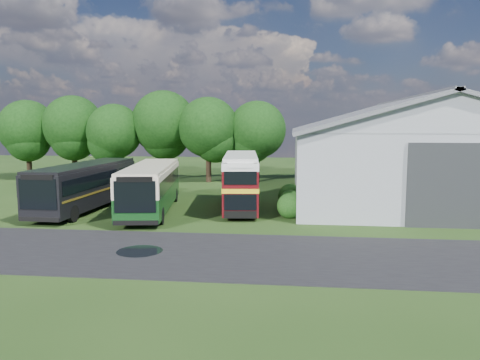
# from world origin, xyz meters

# --- Properties ---
(ground) EXTENTS (120.00, 120.00, 0.00)m
(ground) POSITION_xyz_m (0.00, 0.00, 0.00)
(ground) COLOR #193210
(ground) RESTS_ON ground
(asphalt_road) EXTENTS (60.00, 8.00, 0.02)m
(asphalt_road) POSITION_xyz_m (3.00, -3.00, 0.00)
(asphalt_road) COLOR black
(asphalt_road) RESTS_ON ground
(puddle) EXTENTS (2.20, 2.20, 0.01)m
(puddle) POSITION_xyz_m (-1.50, -3.00, 0.00)
(puddle) COLOR black
(puddle) RESTS_ON ground
(storage_shed) EXTENTS (18.80, 24.80, 8.15)m
(storage_shed) POSITION_xyz_m (15.00, 15.98, 4.17)
(storage_shed) COLOR gray
(storage_shed) RESTS_ON ground
(tree_far_left) EXTENTS (6.12, 6.12, 8.64)m
(tree_far_left) POSITION_xyz_m (-23.00, 24.00, 5.56)
(tree_far_left) COLOR black
(tree_far_left) RESTS_ON ground
(tree_left_a) EXTENTS (6.46, 6.46, 9.12)m
(tree_left_a) POSITION_xyz_m (-18.00, 24.50, 5.87)
(tree_left_a) COLOR black
(tree_left_a) RESTS_ON ground
(tree_left_b) EXTENTS (5.78, 5.78, 8.16)m
(tree_left_b) POSITION_xyz_m (-13.00, 23.50, 5.25)
(tree_left_b) COLOR black
(tree_left_b) RESTS_ON ground
(tree_mid) EXTENTS (6.80, 6.80, 9.60)m
(tree_mid) POSITION_xyz_m (-8.00, 24.80, 6.18)
(tree_mid) COLOR black
(tree_mid) RESTS_ON ground
(tree_right_a) EXTENTS (6.26, 6.26, 8.83)m
(tree_right_a) POSITION_xyz_m (-3.00, 23.80, 5.69)
(tree_right_a) COLOR black
(tree_right_a) RESTS_ON ground
(tree_right_b) EXTENTS (5.98, 5.98, 8.45)m
(tree_right_b) POSITION_xyz_m (2.00, 24.60, 5.44)
(tree_right_b) COLOR black
(tree_right_b) RESTS_ON ground
(shrub_front) EXTENTS (1.70, 1.70, 1.70)m
(shrub_front) POSITION_xyz_m (5.60, 6.00, 0.00)
(shrub_front) COLOR #194714
(shrub_front) RESTS_ON ground
(shrub_mid) EXTENTS (1.60, 1.60, 1.60)m
(shrub_mid) POSITION_xyz_m (5.60, 8.00, 0.00)
(shrub_mid) COLOR #194714
(shrub_mid) RESTS_ON ground
(shrub_back) EXTENTS (1.80, 1.80, 1.80)m
(shrub_back) POSITION_xyz_m (5.60, 10.00, 0.00)
(shrub_back) COLOR #194714
(shrub_back) RESTS_ON ground
(bus_green_single) EXTENTS (4.44, 12.09, 3.26)m
(bus_green_single) POSITION_xyz_m (-3.96, 6.93, 1.74)
(bus_green_single) COLOR black
(bus_green_single) RESTS_ON ground
(bus_maroon_double) EXTENTS (3.27, 9.36, 3.94)m
(bus_maroon_double) POSITION_xyz_m (2.09, 8.59, 1.97)
(bus_maroon_double) COLOR black
(bus_maroon_double) RESTS_ON ground
(bus_dark_single) EXTENTS (3.18, 11.94, 3.27)m
(bus_dark_single) POSITION_xyz_m (-8.85, 7.29, 1.74)
(bus_dark_single) COLOR black
(bus_dark_single) RESTS_ON ground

